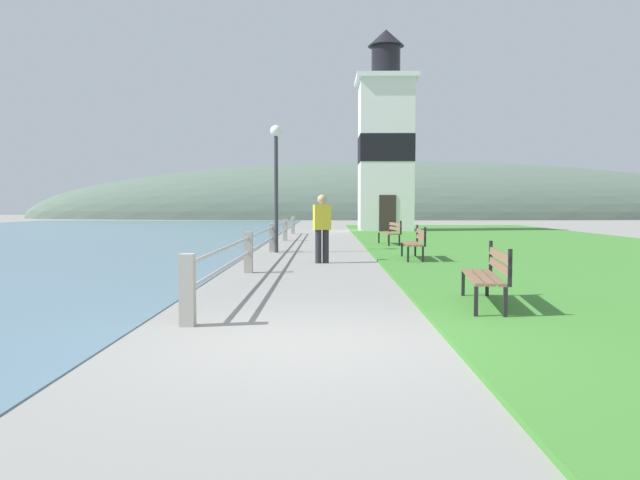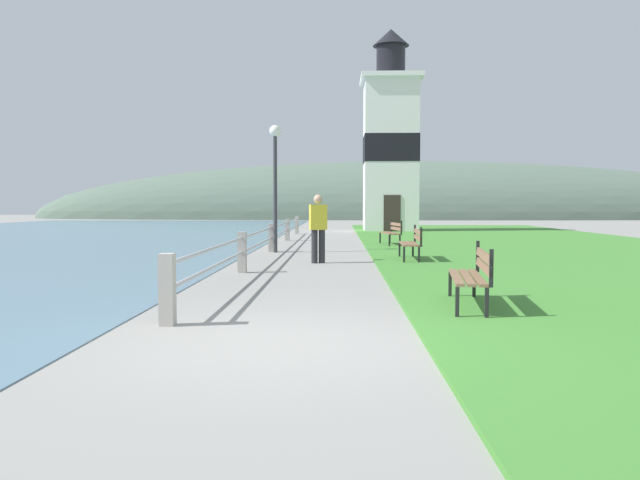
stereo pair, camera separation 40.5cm
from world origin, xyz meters
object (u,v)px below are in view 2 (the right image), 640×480
park_bench_midway (412,241)px  person_strolling (318,226)px  lighthouse (390,145)px  lamp_post (275,165)px  park_bench_near (473,273)px  park_bench_far (392,231)px

park_bench_midway → person_strolling: 2.55m
lighthouse → lamp_post: lighthouse is taller
lighthouse → person_strolling: bearing=-100.1°
lighthouse → lamp_post: bearing=-107.4°
park_bench_near → person_strolling: size_ratio=1.10×
park_bench_far → lamp_post: 5.43m
park_bench_midway → lighthouse: 18.89m
park_bench_far → person_strolling: size_ratio=1.03×
park_bench_midway → lighthouse: (0.91, 18.38, 4.26)m
park_bench_near → park_bench_far: bearing=-82.8°
park_bench_near → park_bench_midway: (0.02, 7.54, -0.00)m
person_strolling → lamp_post: bearing=9.1°
park_bench_far → lamp_post: size_ratio=0.46×
person_strolling → park_bench_near: bearing=-174.4°
park_bench_midway → person_strolling: (-2.46, -0.52, 0.41)m
park_bench_near → park_bench_far: same height
person_strolling → lamp_post: (-1.46, 3.49, 1.79)m
person_strolling → lamp_post: size_ratio=0.44×
park_bench_far → lighthouse: size_ratio=0.16×
park_bench_midway → park_bench_far: size_ratio=1.00×
park_bench_midway → park_bench_far: (-0.02, 6.04, -0.00)m
lighthouse → person_strolling: lighthouse is taller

